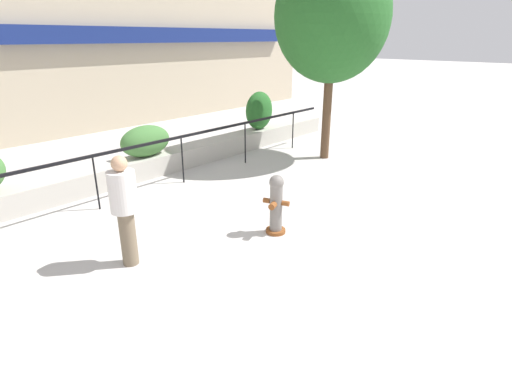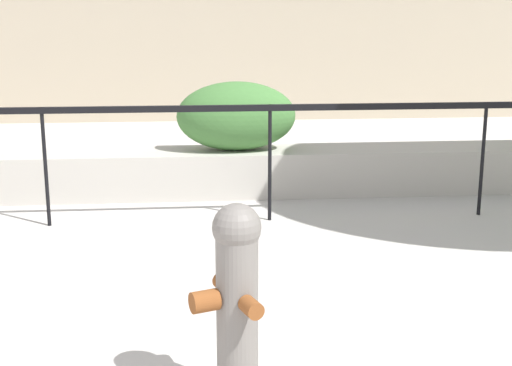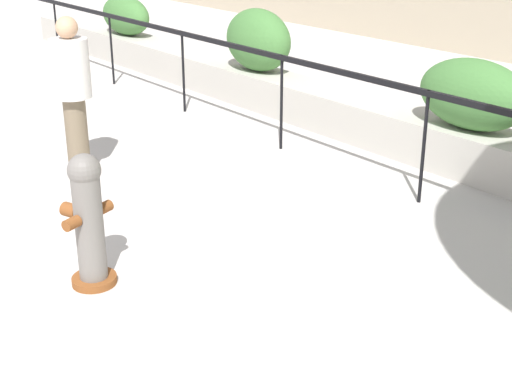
{
  "view_description": "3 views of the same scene",
  "coord_description": "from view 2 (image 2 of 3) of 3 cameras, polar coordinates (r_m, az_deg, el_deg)",
  "views": [
    {
      "loc": [
        -3.36,
        -2.46,
        3.29
      ],
      "look_at": [
        2.16,
        2.56,
        0.55
      ],
      "focal_mm": 28.0,
      "sensor_mm": 36.0,
      "label": 1
    },
    {
      "loc": [
        1.41,
        -1.85,
        2.02
      ],
      "look_at": [
        1.86,
        3.29,
        0.77
      ],
      "focal_mm": 50.0,
      "sensor_mm": 36.0,
      "label": 2
    },
    {
      "loc": [
        6.29,
        -0.49,
        2.8
      ],
      "look_at": [
        1.69,
        3.17,
        0.49
      ],
      "focal_mm": 50.0,
      "sensor_mm": 36.0,
      "label": 3
    }
  ],
  "objects": [
    {
      "name": "hedge_bush_2",
      "position": [
        7.95,
        -1.59,
        5.37
      ],
      "size": [
        1.33,
        0.7,
        0.77
      ],
      "primitive_type": "ellipsoid",
      "color": "#427538",
      "rests_on": "planter_wall_low"
    },
    {
      "name": "planter_wall_low",
      "position": [
        8.17,
        -14.87,
        0.63
      ],
      "size": [
        18.0,
        0.7,
        0.5
      ],
      "primitive_type": "cube",
      "color": "#B7B2A8",
      "rests_on": "ground"
    },
    {
      "name": "fence_railing_segment",
      "position": [
        6.97,
        -16.73,
        4.75
      ],
      "size": [
        15.0,
        0.05,
        1.15
      ],
      "color": "black",
      "rests_on": "ground"
    },
    {
      "name": "fire_hydrant",
      "position": [
        3.75,
        -1.58,
        -9.47
      ],
      "size": [
        0.48,
        0.47,
        1.08
      ],
      "color": "brown",
      "rests_on": "ground"
    }
  ]
}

